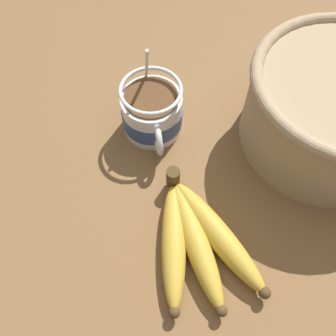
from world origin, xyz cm
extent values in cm
cube|color=brown|center=(0.00, 0.00, 1.42)|extent=(125.29, 125.29, 2.84)
cylinder|color=silver|center=(-4.14, 1.41, 6.41)|extent=(9.45, 9.45, 7.13)
cylinder|color=navy|center=(-4.14, 1.41, 5.95)|extent=(9.65, 9.65, 3.11)
torus|color=silver|center=(1.44, 1.41, 7.28)|extent=(5.16, 0.90, 5.16)
cylinder|color=brown|center=(-4.14, 1.41, 10.07)|extent=(8.25, 8.25, 0.40)
torus|color=silver|center=(-4.14, 1.41, 11.72)|extent=(9.45, 9.45, 0.60)
cylinder|color=silver|center=(-8.39, 1.41, 11.00)|extent=(5.65, 0.50, 13.51)
ellipsoid|color=silver|center=(-5.79, 1.41, 4.34)|extent=(3.00, 2.00, 0.80)
cylinder|color=#4C381E|center=(7.25, 2.61, 5.50)|extent=(2.00, 2.00, 3.00)
ellipsoid|color=gold|center=(16.81, 0.86, 4.48)|extent=(17.74, 6.35, 3.27)
sphere|color=#4C381E|center=(25.38, -0.71, 4.48)|extent=(1.47, 1.47, 1.47)
ellipsoid|color=gold|center=(17.25, 3.87, 4.51)|extent=(18.44, 5.59, 3.35)
sphere|color=#4C381E|center=(26.26, 5.01, 4.51)|extent=(1.51, 1.51, 1.51)
ellipsoid|color=gold|center=(16.66, 6.95, 4.60)|extent=(18.49, 11.03, 3.52)
sphere|color=#4C381E|center=(25.17, 10.86, 4.60)|extent=(1.58, 1.58, 1.58)
cylinder|color=tan|center=(2.75, 27.66, 9.25)|extent=(25.89, 25.89, 12.81)
camera|label=1|loc=(32.94, -2.89, 52.89)|focal=40.00mm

